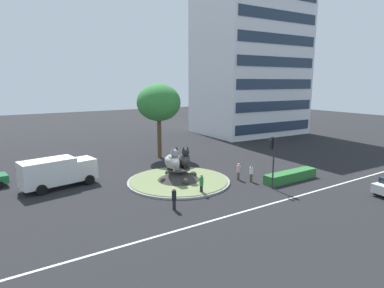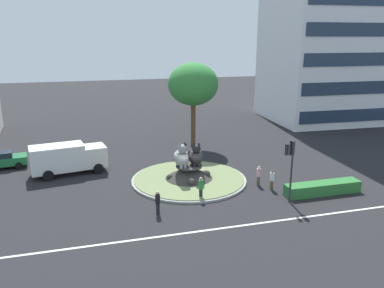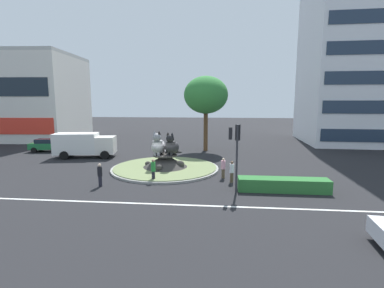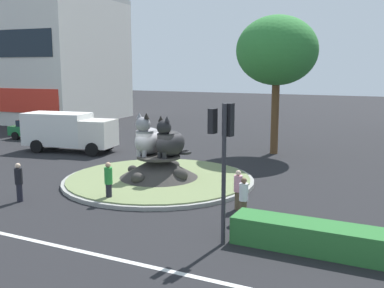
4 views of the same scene
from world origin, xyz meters
The scene contains 15 objects.
ground_plane centered at (0.00, 0.00, 0.00)m, with size 160.00×160.00×0.00m, color black.
lane_centreline centered at (0.00, -8.65, 0.00)m, with size 112.00×0.20×0.01m, color silver.
roundabout_island centered at (0.01, 0.00, 0.43)m, with size 9.63×9.63×1.35m.
cat_statue_grey centered at (-0.62, 0.02, 2.15)m, with size 1.43×2.21×2.19m.
cat_statue_black centered at (0.62, 0.02, 2.11)m, with size 1.55×2.05×2.08m.
traffic_light_mast centered at (5.93, -6.01, 3.38)m, with size 0.79×0.46×4.61m.
office_tower centered at (26.41, 19.35, 14.31)m, with size 18.27×14.35×28.63m.
clipped_hedge_strip centered at (9.23, -5.40, 0.45)m, with size 6.11×1.20×0.90m, color #2D7033.
broadleaf_tree_behind_island centered at (3.15, 10.05, 6.81)m, with size 5.33×5.33×9.12m.
pedestrian_pink_shirt centered at (5.18, -2.51, 0.87)m, with size 0.35×0.35×1.65m.
pedestrian_white_shirt centered at (5.81, -3.62, 0.87)m, with size 0.34×0.34×1.65m.
pedestrian_green_shirt centered at (-0.15, -3.99, 0.94)m, with size 0.34×0.34×1.76m.
pedestrian_black_shirt centered at (-3.68, -5.60, 0.90)m, with size 0.34×0.34×1.70m.
sedan_on_far_lane centered at (-15.89, 7.63, 0.82)m, with size 4.66×2.45×1.56m.
delivery_box_truck centered at (-9.83, 4.52, 1.47)m, with size 6.64×3.32×2.66m.
Camera 2 is at (-7.82, -29.47, 11.75)m, focal length 36.12 mm.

